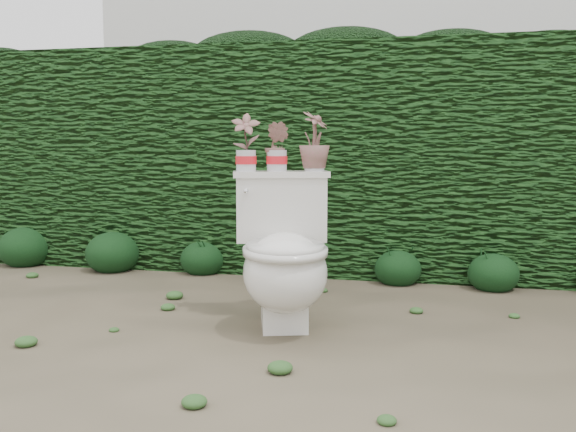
% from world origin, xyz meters
% --- Properties ---
extents(ground, '(60.00, 60.00, 0.00)m').
position_xyz_m(ground, '(0.00, 0.00, 0.00)').
color(ground, '#70654D').
rests_on(ground, ground).
extents(hedge, '(8.00, 1.00, 1.60)m').
position_xyz_m(hedge, '(0.00, 1.60, 0.80)').
color(hedge, '#23551C').
rests_on(hedge, ground).
extents(house_wall, '(8.00, 3.50, 4.00)m').
position_xyz_m(house_wall, '(0.60, 6.00, 2.00)').
color(house_wall, silver).
rests_on(house_wall, ground).
extents(toilet, '(0.63, 0.78, 0.78)m').
position_xyz_m(toilet, '(-0.08, -0.09, 0.36)').
color(toilet, silver).
rests_on(toilet, ground).
extents(potted_plant_left, '(0.17, 0.13, 0.29)m').
position_xyz_m(potted_plant_left, '(-0.33, 0.08, 0.92)').
color(potted_plant_left, '#1F6523').
rests_on(potted_plant_left, toilet).
extents(potted_plant_center, '(0.16, 0.15, 0.24)m').
position_xyz_m(potted_plant_center, '(-0.17, 0.13, 0.90)').
color(potted_plant_center, '#1F6523').
rests_on(potted_plant_center, toilet).
extents(potted_plant_right, '(0.20, 0.20, 0.30)m').
position_xyz_m(potted_plant_right, '(0.01, 0.19, 0.92)').
color(potted_plant_right, '#1F6523').
rests_on(potted_plant_right, toilet).
extents(liriope_clump_0, '(0.40, 0.40, 0.32)m').
position_xyz_m(liriope_clump_0, '(-2.39, 1.11, 0.16)').
color(liriope_clump_0, '#133814').
rests_on(liriope_clump_0, ground).
extents(liriope_clump_1, '(0.39, 0.39, 0.31)m').
position_xyz_m(liriope_clump_1, '(-1.64, 1.06, 0.16)').
color(liriope_clump_1, '#133814').
rests_on(liriope_clump_1, ground).
extents(liriope_clump_2, '(0.32, 0.32, 0.26)m').
position_xyz_m(liriope_clump_2, '(-0.97, 1.12, 0.13)').
color(liriope_clump_2, '#133814').
rests_on(liriope_clump_2, ground).
extents(liriope_clump_3, '(0.37, 0.37, 0.30)m').
position_xyz_m(liriope_clump_3, '(-0.32, 1.11, 0.15)').
color(liriope_clump_3, '#133814').
rests_on(liriope_clump_3, ground).
extents(liriope_clump_4, '(0.31, 0.31, 0.25)m').
position_xyz_m(liriope_clump_4, '(0.41, 1.08, 0.12)').
color(liriope_clump_4, '#133814').
rests_on(liriope_clump_4, ground).
extents(liriope_clump_5, '(0.32, 0.32, 0.26)m').
position_xyz_m(liriope_clump_5, '(1.01, 1.04, 0.13)').
color(liriope_clump_5, '#133814').
rests_on(liriope_clump_5, ground).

